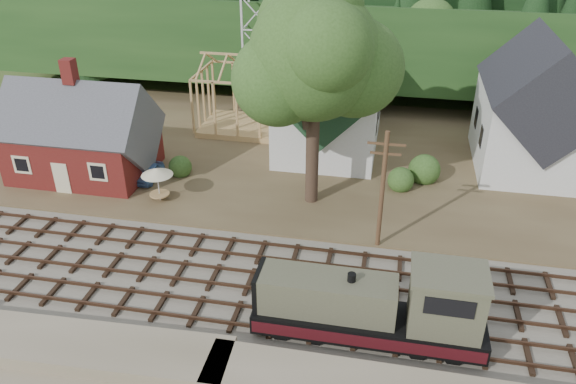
# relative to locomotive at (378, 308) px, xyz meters

# --- Properties ---
(ground) EXTENTS (140.00, 140.00, 0.00)m
(ground) POSITION_rel_locomotive_xyz_m (-7.36, 3.00, -2.02)
(ground) COLOR #384C1E
(ground) RESTS_ON ground
(railroad_bed) EXTENTS (64.00, 11.00, 0.16)m
(railroad_bed) POSITION_rel_locomotive_xyz_m (-7.36, 3.00, -1.94)
(railroad_bed) COLOR #726B5B
(railroad_bed) RESTS_ON ground
(village_flat) EXTENTS (64.00, 26.00, 0.30)m
(village_flat) POSITION_rel_locomotive_xyz_m (-7.36, 21.00, -1.87)
(village_flat) COLOR brown
(village_flat) RESTS_ON ground
(hillside) EXTENTS (70.00, 28.96, 12.74)m
(hillside) POSITION_rel_locomotive_xyz_m (-7.36, 45.00, -2.02)
(hillside) COLOR #1E3F19
(hillside) RESTS_ON ground
(ridge) EXTENTS (80.00, 20.00, 12.00)m
(ridge) POSITION_rel_locomotive_xyz_m (-7.36, 61.00, -2.02)
(ridge) COLOR black
(ridge) RESTS_ON ground
(depot) EXTENTS (10.80, 7.41, 9.00)m
(depot) POSITION_rel_locomotive_xyz_m (-23.36, 14.00, 1.19)
(depot) COLOR #5E1715
(depot) RESTS_ON village_flat
(church) EXTENTS (8.40, 15.17, 13.00)m
(church) POSITION_rel_locomotive_xyz_m (-5.36, 22.68, 3.16)
(church) COLOR silver
(church) RESTS_ON village_flat
(farmhouse) EXTENTS (8.40, 10.80, 10.60)m
(farmhouse) POSITION_rel_locomotive_xyz_m (10.64, 22.00, 2.85)
(farmhouse) COLOR silver
(farmhouse) RESTS_ON village_flat
(timber_frame) EXTENTS (8.20, 6.20, 6.99)m
(timber_frame) POSITION_rel_locomotive_xyz_m (-13.36, 25.00, 1.25)
(timber_frame) COLOR tan
(timber_frame) RESTS_ON village_flat
(lattice_tower) EXTENTS (3.20, 3.20, 12.12)m
(lattice_tower) POSITION_rel_locomotive_xyz_m (-13.36, 31.00, 8.01)
(lattice_tower) COLOR silver
(lattice_tower) RESTS_ON village_flat
(big_tree) EXTENTS (10.90, 8.40, 14.70)m
(big_tree) POSITION_rel_locomotive_xyz_m (-5.20, 13.08, 8.20)
(big_tree) COLOR #38281E
(big_tree) RESTS_ON village_flat
(telegraph_pole_near) EXTENTS (2.20, 0.28, 8.00)m
(telegraph_pole_near) POSITION_rel_locomotive_xyz_m (-0.36, 8.20, 2.23)
(telegraph_pole_near) COLOR #4C331E
(telegraph_pole_near) RESTS_ON ground
(locomotive) EXTENTS (11.23, 2.81, 4.51)m
(locomotive) POSITION_rel_locomotive_xyz_m (0.00, 0.00, 0.00)
(locomotive) COLOR black
(locomotive) RESTS_ON railroad_bed
(car_blue) EXTENTS (1.42, 3.32, 1.12)m
(car_blue) POSITION_rel_locomotive_xyz_m (-18.03, 13.72, -1.16)
(car_blue) COLOR #527BB0
(car_blue) RESTS_ON village_flat
(patio_set) EXTENTS (2.24, 2.24, 2.50)m
(patio_set) POSITION_rel_locomotive_xyz_m (-16.05, 10.92, 0.40)
(patio_set) COLOR silver
(patio_set) RESTS_ON village_flat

